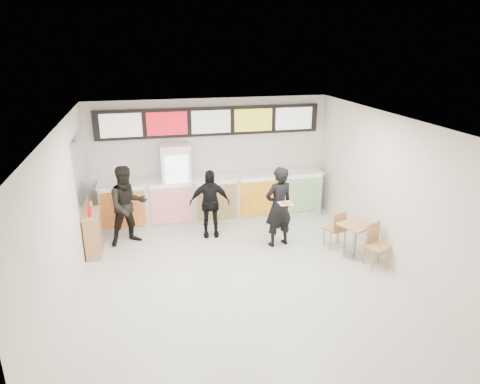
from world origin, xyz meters
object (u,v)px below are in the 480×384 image
object	(u,v)px
customer_main	(279,207)
customer_mid	(210,203)
customer_left	(128,205)
condiment_ledge	(93,233)
cafe_table	(355,234)
service_counter	(215,198)
drinks_fridge	(176,184)

from	to	relation	value
customer_main	customer_mid	xyz separation A→B (m)	(-1.38, 0.83, -0.11)
customer_left	condiment_ledge	distance (m)	0.92
customer_left	cafe_table	xyz separation A→B (m)	(4.58, -1.74, -0.38)
customer_left	customer_mid	size ratio (longest dim) A/B	1.13
customer_main	customer_left	world-z (taller)	customer_main
service_counter	cafe_table	distance (m)	3.64
service_counter	drinks_fridge	xyz separation A→B (m)	(-0.93, 0.02, 0.43)
condiment_ledge	customer_mid	bearing A→B (deg)	7.40
service_counter	customer_mid	bearing A→B (deg)	-106.34
drinks_fridge	customer_mid	xyz separation A→B (m)	(0.66, -0.94, -0.21)
cafe_table	customer_left	bearing A→B (deg)	135.63
drinks_fridge	customer_mid	world-z (taller)	drinks_fridge
customer_main	cafe_table	xyz separation A→B (m)	(1.39, -0.89, -0.39)
customer_main	condiment_ledge	distance (m)	3.98
customer_left	service_counter	bearing A→B (deg)	5.10
service_counter	condiment_ledge	distance (m)	3.09
condiment_ledge	service_counter	bearing A→B (deg)	23.99
customer_main	customer_left	bearing A→B (deg)	-28.00
customer_main	customer_left	distance (m)	3.30
service_counter	customer_main	size ratio (longest dim) A/B	3.08
customer_main	cafe_table	size ratio (longest dim) A/B	1.17
drinks_fridge	customer_main	xyz separation A→B (m)	(2.04, -1.77, -0.10)
customer_left	cafe_table	distance (m)	4.92
customer_mid	drinks_fridge	bearing A→B (deg)	130.82
customer_left	condiment_ledge	bearing A→B (deg)	-172.95
service_counter	customer_left	xyz separation A→B (m)	(-2.08, -0.90, 0.32)
customer_left	customer_mid	world-z (taller)	customer_left
service_counter	condiment_ledge	xyz separation A→B (m)	(-2.82, -1.25, -0.10)
customer_left	cafe_table	world-z (taller)	customer_left
customer_left	condiment_ledge	xyz separation A→B (m)	(-0.74, -0.35, -0.42)
service_counter	drinks_fridge	distance (m)	1.03
service_counter	customer_main	world-z (taller)	customer_main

